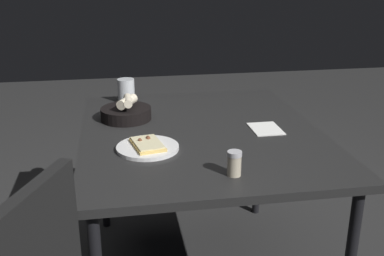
# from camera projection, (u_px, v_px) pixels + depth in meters

# --- Properties ---
(dining_table) EXTENTS (1.17, 0.98, 0.72)m
(dining_table) POSITION_uv_depth(u_px,v_px,m) (201.00, 143.00, 1.93)
(dining_table) COLOR black
(dining_table) RESTS_ON ground
(pizza_plate) EXTENTS (0.23, 0.23, 0.04)m
(pizza_plate) POSITION_uv_depth(u_px,v_px,m) (148.00, 147.00, 1.71)
(pizza_plate) COLOR white
(pizza_plate) RESTS_ON dining_table
(bread_basket) EXTENTS (0.22, 0.22, 0.11)m
(bread_basket) POSITION_uv_depth(u_px,v_px,m) (126.00, 112.00, 2.03)
(bread_basket) COLOR black
(bread_basket) RESTS_ON dining_table
(beer_glass) EXTENTS (0.08, 0.08, 0.11)m
(beer_glass) POSITION_uv_depth(u_px,v_px,m) (126.00, 92.00, 2.28)
(beer_glass) COLOR silver
(beer_glass) RESTS_ON dining_table
(pepper_shaker) EXTENTS (0.05, 0.05, 0.08)m
(pepper_shaker) POSITION_uv_depth(u_px,v_px,m) (234.00, 165.00, 1.50)
(pepper_shaker) COLOR #BFB299
(pepper_shaker) RESTS_ON dining_table
(napkin) EXTENTS (0.16, 0.12, 0.00)m
(napkin) POSITION_uv_depth(u_px,v_px,m) (266.00, 129.00, 1.92)
(napkin) COLOR white
(napkin) RESTS_ON dining_table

